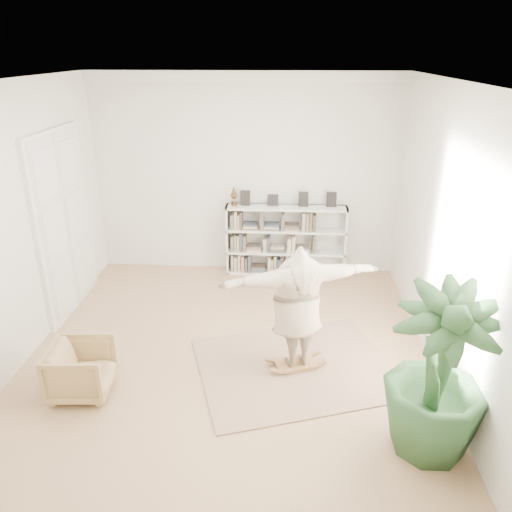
{
  "coord_description": "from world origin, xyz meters",
  "views": [
    {
      "loc": [
        0.74,
        -5.83,
        3.94
      ],
      "look_at": [
        0.35,
        0.4,
        1.33
      ],
      "focal_mm": 35.0,
      "sensor_mm": 36.0,
      "label": 1
    }
  ],
  "objects": [
    {
      "name": "floor",
      "position": [
        0.0,
        0.0,
        0.0
      ],
      "size": [
        6.0,
        6.0,
        0.0
      ],
      "primitive_type": "plane",
      "color": "tan",
      "rests_on": "ground"
    },
    {
      "name": "doors",
      "position": [
        -2.7,
        1.3,
        1.4
      ],
      "size": [
        0.09,
        1.78,
        2.92
      ],
      "color": "white",
      "rests_on": "floor"
    },
    {
      "name": "armchair",
      "position": [
        -1.7,
        -0.92,
        0.33
      ],
      "size": [
        0.78,
        0.76,
        0.66
      ],
      "primitive_type": "imported",
      "rotation": [
        0.0,
        0.0,
        1.64
      ],
      "color": "#A88159",
      "rests_on": "floor"
    },
    {
      "name": "room_shell",
      "position": [
        0.0,
        2.94,
        3.51
      ],
      "size": [
        6.0,
        6.0,
        6.0
      ],
      "color": "silver",
      "rests_on": "floor"
    },
    {
      "name": "houseplant",
      "position": [
        2.3,
        -1.58,
        0.94
      ],
      "size": [
        1.28,
        1.28,
        1.87
      ],
      "primitive_type": "imported",
      "rotation": [
        0.0,
        0.0,
        -0.26
      ],
      "color": "#284F27",
      "rests_on": "floor"
    },
    {
      "name": "rocker_board",
      "position": [
        0.92,
        -0.25,
        0.07
      ],
      "size": [
        0.6,
        0.47,
        0.11
      ],
      "rotation": [
        0.0,
        0.0,
        0.32
      ],
      "color": "#905E39",
      "rests_on": "rug"
    },
    {
      "name": "bookshelf",
      "position": [
        0.74,
        2.82,
        0.64
      ],
      "size": [
        2.2,
        0.35,
        1.64
      ],
      "color": "silver",
      "rests_on": "floor"
    },
    {
      "name": "person",
      "position": [
        0.92,
        -0.25,
        0.96
      ],
      "size": [
        2.11,
        1.16,
        1.66
      ],
      "primitive_type": "imported",
      "rotation": [
        0.0,
        0.0,
        3.46
      ],
      "color": "#C2AC92",
      "rests_on": "rocker_board"
    },
    {
      "name": "rug",
      "position": [
        0.92,
        -0.25,
        0.01
      ],
      "size": [
        3.0,
        2.68,
        0.02
      ],
      "primitive_type": "cube",
      "rotation": [
        0.0,
        0.0,
        0.32
      ],
      "color": "tan",
      "rests_on": "floor"
    }
  ]
}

